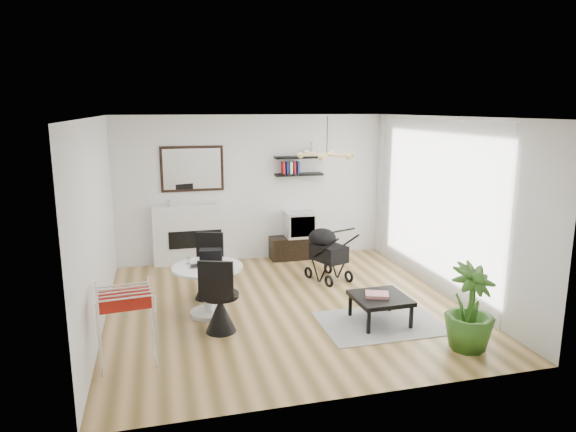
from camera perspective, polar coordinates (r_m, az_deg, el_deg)
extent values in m
plane|color=brown|center=(7.57, -0.28, -9.93)|extent=(5.00, 5.00, 0.00)
plane|color=white|center=(7.03, -0.31, 10.95)|extent=(5.00, 5.00, 0.00)
plane|color=white|center=(9.58, -3.94, 3.09)|extent=(5.00, 0.00, 5.00)
plane|color=white|center=(7.02, -20.51, -0.93)|extent=(0.00, 5.00, 5.00)
plane|color=white|center=(8.14, 17.03, 1.01)|extent=(0.00, 5.00, 5.00)
cube|color=white|center=(8.26, 15.72, 1.24)|extent=(0.04, 3.60, 2.60)
cube|color=white|center=(9.53, -10.30, -2.04)|extent=(1.50, 0.15, 1.10)
cube|color=black|center=(9.49, -10.26, -2.54)|extent=(0.95, 0.06, 0.32)
cube|color=black|center=(9.38, -10.61, 5.18)|extent=(1.12, 0.03, 0.82)
cube|color=white|center=(9.36, -10.60, 5.17)|extent=(1.02, 0.01, 0.72)
cube|color=black|center=(9.61, 1.21, 4.64)|extent=(0.90, 0.25, 0.04)
cube|color=black|center=(9.58, 1.22, 6.54)|extent=(0.90, 0.25, 0.04)
cube|color=black|center=(9.81, 1.30, -3.48)|extent=(1.13, 0.40, 0.42)
cube|color=silver|center=(9.70, 1.29, -0.91)|extent=(0.55, 0.48, 0.48)
cube|color=black|center=(9.48, 1.68, -1.21)|extent=(0.47, 0.01, 0.38)
cylinder|color=white|center=(7.34, -8.77, -10.57)|extent=(0.52, 0.52, 0.06)
cylinder|color=white|center=(7.22, -8.85, -8.12)|extent=(0.13, 0.13, 0.61)
cylinder|color=white|center=(7.12, -8.94, -5.67)|extent=(0.96, 0.96, 0.04)
imported|color=black|center=(7.06, -9.43, -5.56)|extent=(0.33, 0.22, 0.03)
cube|color=black|center=(7.26, -8.56, -4.39)|extent=(0.33, 0.23, 0.19)
cube|color=white|center=(7.04, -7.71, -5.63)|extent=(0.33, 0.28, 0.01)
cylinder|color=white|center=(7.25, -11.03, -4.89)|extent=(0.05, 0.05, 0.09)
cylinder|color=black|center=(7.79, -9.02, -5.74)|extent=(0.46, 0.46, 0.05)
cone|color=black|center=(7.87, -8.96, -7.49)|extent=(0.38, 0.38, 0.44)
cube|color=black|center=(7.91, -8.68, -3.47)|extent=(0.41, 0.19, 0.47)
cylinder|color=black|center=(6.64, -7.56, -8.73)|extent=(0.48, 0.48, 0.05)
cone|color=black|center=(6.74, -7.50, -10.81)|extent=(0.39, 0.39, 0.46)
cube|color=black|center=(6.35, -8.03, -7.11)|extent=(0.43, 0.18, 0.49)
cube|color=maroon|center=(5.86, -17.69, -8.73)|extent=(0.56, 0.36, 0.14)
cube|color=black|center=(8.55, 4.55, -4.09)|extent=(0.57, 0.68, 0.27)
ellipsoid|color=black|center=(8.62, 3.83, -2.47)|extent=(0.47, 0.47, 0.33)
cylinder|color=black|center=(8.16, 6.25, -1.59)|extent=(0.41, 0.18, 0.03)
torus|color=black|center=(8.73, 2.28, -6.31)|extent=(0.12, 0.21, 0.20)
torus|color=black|center=(8.99, 4.45, -5.80)|extent=(0.12, 0.21, 0.20)
torus|color=black|center=(8.33, 4.57, -7.25)|extent=(0.12, 0.21, 0.20)
torus|color=black|center=(8.60, 6.77, -6.68)|extent=(0.12, 0.21, 0.20)
cube|color=gray|center=(7.10, 10.21, -11.62)|extent=(1.59, 1.15, 0.01)
cube|color=black|center=(7.01, 10.21, -8.98)|extent=(0.72, 0.72, 0.06)
cube|color=black|center=(6.71, 8.94, -11.59)|extent=(0.04, 0.04, 0.30)
cube|color=black|center=(6.96, 13.52, -10.87)|extent=(0.04, 0.04, 0.30)
cube|color=black|center=(7.21, 6.93, -9.80)|extent=(0.04, 0.04, 0.30)
cube|color=black|center=(7.45, 11.25, -9.21)|extent=(0.04, 0.04, 0.30)
cube|color=#E24438|center=(6.98, 9.87, -8.62)|extent=(0.37, 0.33, 0.04)
imported|color=#2F5F1B|center=(6.49, 19.58, -9.57)|extent=(0.72, 0.72, 1.04)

